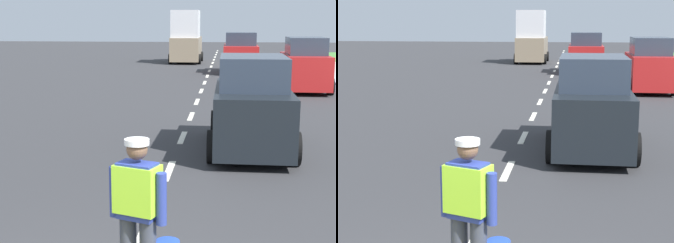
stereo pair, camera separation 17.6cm
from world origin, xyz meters
TOP-DOWN VIEW (x-y plane):
  - ground_plane at (0.00, 21.00)m, footprint 96.00×96.00m
  - lane_center_line at (0.00, 25.20)m, footprint 0.14×46.40m
  - road_worker at (0.22, 1.04)m, footprint 0.77×0.42m
  - delivery_truck at (-1.83, 32.75)m, footprint 2.16×4.60m
  - car_outgoing_ahead at (1.63, 7.60)m, footprint 1.86×3.89m
  - car_parked_far at (4.21, 18.26)m, footprint 1.92×3.92m
  - car_outgoing_far at (1.73, 25.71)m, footprint 2.10×3.81m

SIDE VIEW (x-z plane):
  - ground_plane at x=0.00m, z-range 0.00..0.00m
  - lane_center_line at x=0.00m, z-range 0.00..0.01m
  - road_worker at x=0.22m, z-range 0.10..1.77m
  - car_outgoing_ahead at x=1.63m, z-range -0.08..2.03m
  - car_parked_far at x=4.21m, z-range -0.08..2.12m
  - car_outgoing_far at x=1.73m, z-range -0.08..2.15m
  - delivery_truck at x=-1.83m, z-range -0.16..3.38m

